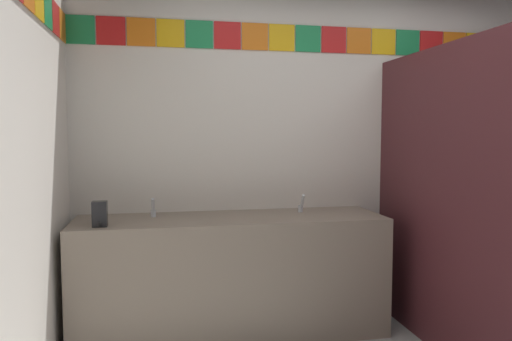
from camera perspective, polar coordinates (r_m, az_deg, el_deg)
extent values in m
cube|color=silver|center=(3.83, 8.88, 2.15)|extent=(3.93, 0.08, 2.52)
cube|color=#1E8C4C|center=(3.66, -20.31, 15.53)|extent=(0.20, 0.01, 0.20)
cube|color=red|center=(3.64, -16.97, 15.69)|extent=(0.20, 0.01, 0.20)
cube|color=orange|center=(3.62, -13.59, 15.80)|extent=(0.20, 0.01, 0.20)
cube|color=yellow|center=(3.62, -10.19, 15.86)|extent=(0.20, 0.01, 0.20)
cube|color=#1E8C4C|center=(3.63, -6.80, 15.87)|extent=(0.20, 0.01, 0.20)
cube|color=red|center=(3.66, -3.44, 15.82)|extent=(0.20, 0.01, 0.20)
cube|color=orange|center=(3.69, -0.13, 15.72)|extent=(0.20, 0.01, 0.20)
cube|color=yellow|center=(3.73, 3.10, 15.58)|extent=(0.20, 0.01, 0.20)
cube|color=#1E8C4C|center=(3.79, 6.25, 15.40)|extent=(0.20, 0.01, 0.20)
cube|color=red|center=(3.85, 9.29, 15.18)|extent=(0.20, 0.01, 0.20)
cube|color=orange|center=(3.93, 12.21, 14.93)|extent=(0.20, 0.01, 0.20)
cube|color=yellow|center=(4.01, 15.01, 14.65)|extent=(0.20, 0.01, 0.20)
cube|color=#1E8C4C|center=(4.11, 17.68, 14.36)|extent=(0.20, 0.01, 0.20)
cube|color=red|center=(4.21, 20.22, 14.05)|extent=(0.20, 0.01, 0.20)
cube|color=orange|center=(4.32, 22.63, 13.73)|extent=(0.20, 0.01, 0.20)
cube|color=yellow|center=(4.43, 24.91, 13.40)|extent=(0.20, 0.01, 0.20)
cube|color=#1E8C4C|center=(4.56, 27.07, 13.08)|extent=(0.20, 0.01, 0.20)
cube|color=yellow|center=(2.99, -24.54, 18.03)|extent=(0.01, 0.20, 0.20)
cube|color=#1E8C4C|center=(3.18, -23.64, 17.17)|extent=(0.01, 0.20, 0.20)
cube|color=red|center=(3.38, -22.85, 16.41)|extent=(0.01, 0.20, 0.20)
cube|color=orange|center=(3.58, -22.16, 15.73)|extent=(0.01, 0.20, 0.20)
cube|color=gray|center=(3.44, -2.93, -12.41)|extent=(2.14, 0.60, 0.83)
cube|color=gray|center=(3.63, -3.61, -5.43)|extent=(2.14, 0.03, 0.08)
cylinder|color=white|center=(3.29, -12.20, -6.81)|extent=(0.34, 0.34, 0.10)
cylinder|color=white|center=(3.44, 6.01, -6.24)|extent=(0.34, 0.34, 0.10)
cylinder|color=silver|center=(3.41, -12.18, -5.04)|extent=(0.04, 0.04, 0.05)
cylinder|color=silver|center=(3.35, -12.22, -4.00)|extent=(0.02, 0.06, 0.09)
cylinder|color=silver|center=(3.56, 5.35, -4.57)|extent=(0.04, 0.04, 0.05)
cylinder|color=silver|center=(3.50, 5.59, -3.56)|extent=(0.02, 0.06, 0.09)
cube|color=black|center=(3.14, -18.18, -4.97)|extent=(0.09, 0.07, 0.16)
cylinder|color=black|center=(3.11, -18.25, -6.19)|extent=(0.02, 0.02, 0.03)
cube|color=#471E23|center=(3.30, 20.89, -3.30)|extent=(0.04, 1.58, 1.97)
cylinder|color=white|center=(3.92, 24.37, -13.95)|extent=(0.38, 0.38, 0.40)
torus|color=white|center=(3.86, 24.48, -10.92)|extent=(0.39, 0.39, 0.05)
cube|color=white|center=(3.99, 22.78, -8.08)|extent=(0.34, 0.17, 0.34)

